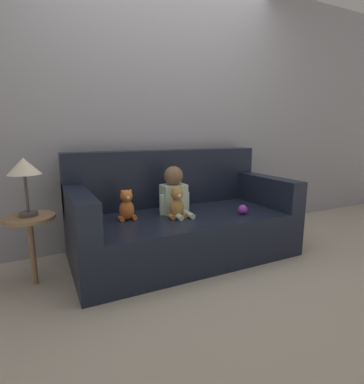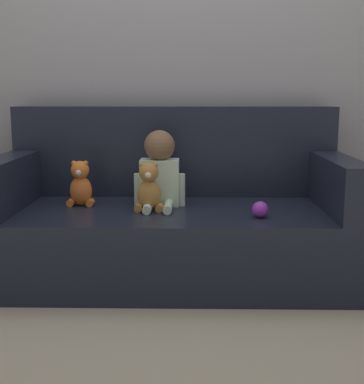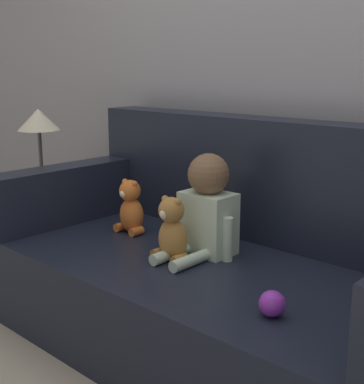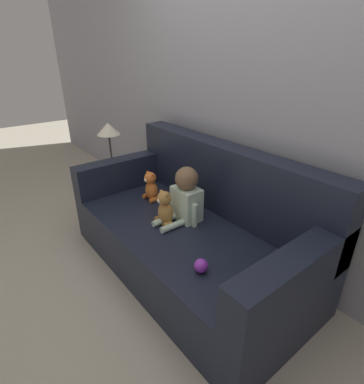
{
  "view_description": "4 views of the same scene",
  "coord_description": "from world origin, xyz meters",
  "px_view_note": "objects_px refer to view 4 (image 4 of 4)",
  "views": [
    {
      "loc": [
        -1.14,
        -2.25,
        1.08
      ],
      "look_at": [
        -0.08,
        -0.11,
        0.61
      ],
      "focal_mm": 28.0,
      "sensor_mm": 36.0,
      "label": 1
    },
    {
      "loc": [
        0.11,
        -2.83,
        0.99
      ],
      "look_at": [
        0.05,
        -0.1,
        0.49
      ],
      "focal_mm": 50.0,
      "sensor_mm": 36.0,
      "label": 2
    },
    {
      "loc": [
        1.26,
        -1.53,
        1.14
      ],
      "look_at": [
        -0.1,
        -0.06,
        0.66
      ],
      "focal_mm": 50.0,
      "sensor_mm": 36.0,
      "label": 3
    },
    {
      "loc": [
        1.44,
        -1.16,
        1.54
      ],
      "look_at": [
        -0.04,
        -0.0,
        0.64
      ],
      "focal_mm": 28.0,
      "sensor_mm": 36.0,
      "label": 4
    }
  ],
  "objects_px": {
    "teddy_bear_brown": "(165,208)",
    "side_table": "(110,147)",
    "couch": "(193,231)",
    "person_baby": "(185,197)",
    "plush_toy_side": "(151,187)",
    "toy_ball": "(201,266)"
  },
  "relations": [
    {
      "from": "couch",
      "to": "plush_toy_side",
      "type": "distance_m",
      "value": 0.54
    },
    {
      "from": "teddy_bear_brown",
      "to": "person_baby",
      "type": "bearing_deg",
      "value": 73.07
    },
    {
      "from": "plush_toy_side",
      "to": "toy_ball",
      "type": "height_order",
      "value": "plush_toy_side"
    },
    {
      "from": "person_baby",
      "to": "couch",
      "type": "bearing_deg",
      "value": 13.43
    },
    {
      "from": "couch",
      "to": "teddy_bear_brown",
      "type": "bearing_deg",
      "value": -124.86
    },
    {
      "from": "teddy_bear_brown",
      "to": "side_table",
      "type": "distance_m",
      "value": 1.11
    },
    {
      "from": "person_baby",
      "to": "side_table",
      "type": "bearing_deg",
      "value": -178.42
    },
    {
      "from": "couch",
      "to": "toy_ball",
      "type": "xyz_separation_m",
      "value": [
        0.44,
        -0.31,
        0.12
      ]
    },
    {
      "from": "couch",
      "to": "toy_ball",
      "type": "height_order",
      "value": "couch"
    },
    {
      "from": "couch",
      "to": "person_baby",
      "type": "xyz_separation_m",
      "value": [
        -0.07,
        -0.02,
        0.26
      ]
    },
    {
      "from": "couch",
      "to": "person_baby",
      "type": "height_order",
      "value": "couch"
    },
    {
      "from": "couch",
      "to": "teddy_bear_brown",
      "type": "height_order",
      "value": "couch"
    },
    {
      "from": "person_baby",
      "to": "side_table",
      "type": "relative_size",
      "value": 0.45
    },
    {
      "from": "couch",
      "to": "person_baby",
      "type": "relative_size",
      "value": 4.63
    },
    {
      "from": "person_baby",
      "to": "toy_ball",
      "type": "height_order",
      "value": "person_baby"
    },
    {
      "from": "toy_ball",
      "to": "plush_toy_side",
      "type": "bearing_deg",
      "value": 163.78
    },
    {
      "from": "teddy_bear_brown",
      "to": "plush_toy_side",
      "type": "relative_size",
      "value": 1.04
    },
    {
      "from": "plush_toy_side",
      "to": "toy_ball",
      "type": "distance_m",
      "value": 0.99
    },
    {
      "from": "toy_ball",
      "to": "teddy_bear_brown",
      "type": "bearing_deg",
      "value": 165.49
    },
    {
      "from": "plush_toy_side",
      "to": "person_baby",
      "type": "bearing_deg",
      "value": 2.94
    },
    {
      "from": "person_baby",
      "to": "teddy_bear_brown",
      "type": "height_order",
      "value": "person_baby"
    },
    {
      "from": "couch",
      "to": "teddy_bear_brown",
      "type": "relative_size",
      "value": 7.4
    }
  ]
}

